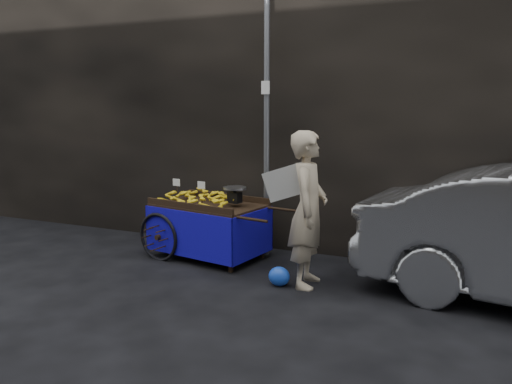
% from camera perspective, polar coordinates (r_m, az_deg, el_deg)
% --- Properties ---
extents(ground, '(80.00, 80.00, 0.00)m').
position_cam_1_polar(ground, '(6.41, -5.82, -9.79)').
color(ground, black).
rests_on(ground, ground).
extents(building_wall, '(13.50, 2.00, 5.00)m').
position_cam_1_polar(building_wall, '(8.29, 5.33, 12.16)').
color(building_wall, black).
rests_on(building_wall, ground).
extents(street_pole, '(0.12, 0.10, 4.00)m').
position_cam_1_polar(street_pole, '(7.09, 1.23, 8.65)').
color(street_pole, slate).
rests_on(street_pole, ground).
extents(banana_cart, '(2.21, 1.29, 1.13)m').
position_cam_1_polar(banana_cart, '(7.15, -5.69, -1.95)').
color(banana_cart, black).
rests_on(banana_cart, ground).
extents(vendor, '(0.80, 0.73, 1.87)m').
position_cam_1_polar(vendor, '(5.95, 5.98, -1.98)').
color(vendor, tan).
rests_on(vendor, ground).
extents(plastic_bag, '(0.26, 0.21, 0.24)m').
position_cam_1_polar(plastic_bag, '(6.09, 2.67, -9.61)').
color(plastic_bag, blue).
rests_on(plastic_bag, ground).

